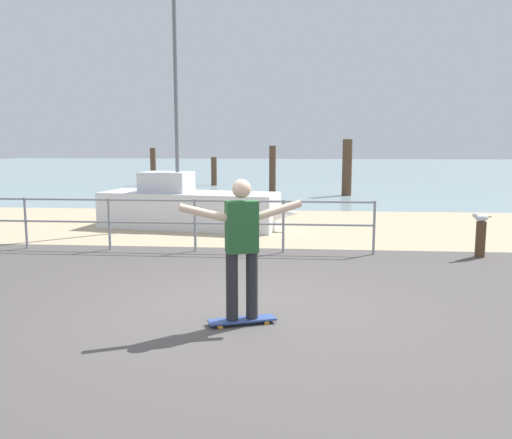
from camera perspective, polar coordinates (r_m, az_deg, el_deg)
The scene contains 13 objects.
ground_plane at distance 6.01m, azimuth -3.03°, elevation -12.72°, with size 24.00×10.00×0.04m, color #514C49.
beach_strip at distance 13.74m, azimuth 1.57°, elevation -0.70°, with size 24.00×6.00×0.04m, color tan.
sea_surface at distance 41.62m, azimuth 3.84°, elevation 5.34°, with size 72.00×50.00×0.04m, color #849EA3.
railing_fence at distance 10.93m, azimuth -15.41°, elevation 0.38°, with size 10.38×0.05×1.05m.
sailboat at distance 13.42m, azimuth -6.47°, elevation 1.29°, with size 5.06×2.07×5.59m.
skateboard at distance 6.41m, azimuth -1.49°, elevation -10.68°, with size 0.82×0.47×0.08m.
skateboarder at distance 6.17m, azimuth -1.52°, elevation -2.31°, with size 1.39×0.59×1.65m.
bollard_short at distance 10.77m, azimuth 22.82°, elevation -2.02°, with size 0.18×0.18×0.69m, color #513826.
seagull at distance 10.70m, azimuth 22.89°, elevation 0.19°, with size 0.44×0.31×0.18m.
groyne_post_0 at distance 27.02m, azimuth -10.91°, elevation 5.56°, with size 0.28×0.28×1.85m, color #513826.
groyne_post_1 at distance 26.38m, azimuth -4.50°, elevation 5.14°, with size 0.28×0.28×1.40m, color #513826.
groyne_post_2 at distance 22.98m, azimuth 1.77°, elevation 5.41°, with size 0.29×0.29×1.98m, color #513826.
groyne_post_3 at distance 21.59m, azimuth 9.68°, elevation 5.46°, with size 0.38×0.38×2.24m, color #513826.
Camera 1 is at (0.79, -6.55, 2.16)m, focal length 37.51 mm.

